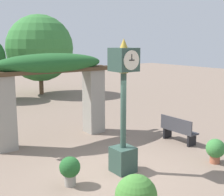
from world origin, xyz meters
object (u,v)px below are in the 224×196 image
Objects in this scene: potted_plant_near_left at (215,149)px; potted_plant_near_right at (70,169)px; pedestal_clock at (123,110)px; park_bench at (178,130)px.

potted_plant_near_left is 4.26m from potted_plant_near_right.
pedestal_clock is 4.95× the size of potted_plant_near_left.
pedestal_clock is at bearing 104.63° from park_bench.
park_bench is (4.66, 0.69, -0.00)m from potted_plant_near_right.
potted_plant_near_right is 4.71m from park_bench.
potted_plant_near_left is at bearing 163.33° from park_bench.
pedestal_clock is 3.05m from potted_plant_near_left.
park_bench reaches higher than potted_plant_near_right.
potted_plant_near_right is 0.53× the size of park_bench.
pedestal_clock is 3.45m from park_bench.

